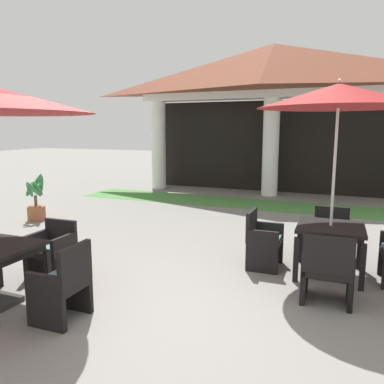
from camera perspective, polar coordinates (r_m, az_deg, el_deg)
The scene contains 11 objects.
ground_plane at distance 4.95m, azimuth -9.21°, elevation -16.32°, with size 60.00×60.00×0.00m, color gray.
background_pavilion at distance 12.69m, azimuth 12.10°, elevation 15.92°, with size 9.29×2.72×4.74m.
lawn_strip at distance 11.12m, azimuth 9.80°, elevation -1.80°, with size 11.09×1.64×0.01m, color #47843D.
patio_table_near_foreground at distance 5.94m, azimuth 20.02°, elevation -5.68°, with size 0.96×0.96×0.75m.
patio_umbrella_near_foreground at distance 5.77m, azimuth 21.11°, elevation 12.88°, with size 2.24×2.24×2.82m.
patio_chair_near_foreground_south at distance 5.07m, azimuth 19.64°, elevation -11.06°, with size 0.62×0.53×0.90m.
patio_chair_near_foreground_west at distance 6.09m, azimuth 10.55°, elevation -7.22°, with size 0.51×0.62×0.89m.
patio_chair_near_foreground_north at distance 6.95m, azimuth 20.07°, elevation -5.73°, with size 0.61×0.51×0.81m.
patio_chair_mid_left_north at distance 5.98m, azimuth -20.17°, elevation -8.22°, with size 0.58×0.55×0.81m.
patio_chair_mid_left_east at distance 4.63m, azimuth -18.78°, elevation -13.17°, with size 0.51×0.56×0.90m.
potted_palm_left_edge at distance 9.72m, azimuth -22.32°, elevation -1.77°, with size 0.54×0.54×1.12m.
Camera 1 is at (2.40, -3.77, 2.14)m, focal length 35.60 mm.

